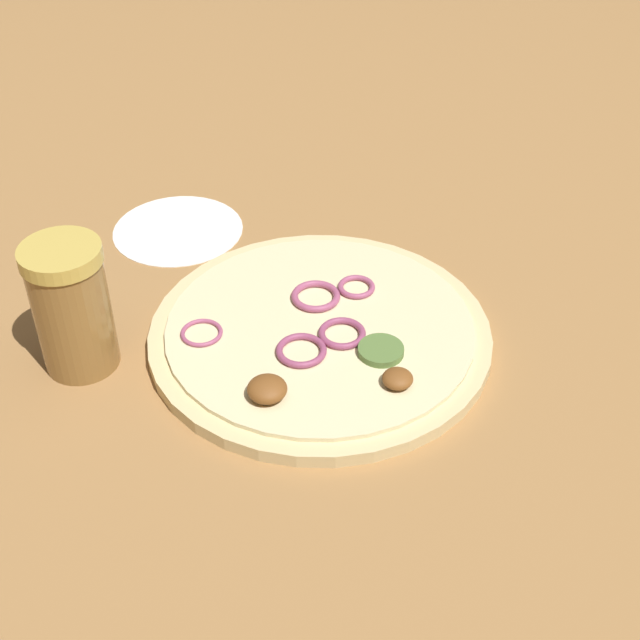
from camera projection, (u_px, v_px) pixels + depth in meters
ground_plane at (320, 340)px, 0.73m from camera, size 3.00×3.00×0.00m
pizza at (320, 334)px, 0.73m from camera, size 0.28×0.28×0.03m
spice_jar at (72, 307)px, 0.68m from camera, size 0.06×0.06×0.11m
loose_cap at (79, 238)px, 0.84m from camera, size 0.03×0.03×0.01m
flour_patch at (178, 230)px, 0.86m from camera, size 0.13×0.13×0.00m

